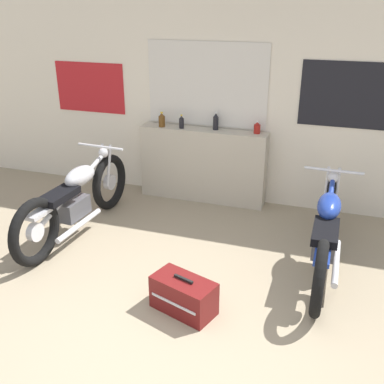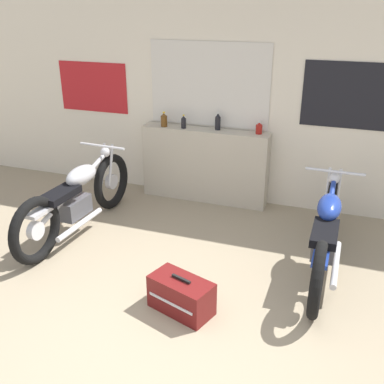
% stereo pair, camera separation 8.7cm
% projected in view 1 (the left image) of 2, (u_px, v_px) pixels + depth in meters
% --- Properties ---
extents(ground_plane, '(24.00, 24.00, 0.00)m').
position_uv_depth(ground_plane, '(157.00, 364.00, 3.52)').
color(ground_plane, gray).
extents(wall_back, '(10.00, 0.07, 2.80)m').
position_uv_depth(wall_back, '(250.00, 101.00, 5.84)').
color(wall_back, beige).
rests_on(wall_back, ground_plane).
extents(sill_counter, '(1.75, 0.28, 1.02)m').
position_uv_depth(sill_counter, '(203.00, 165.00, 6.21)').
color(sill_counter, '#B7AD99').
rests_on(sill_counter, ground_plane).
extents(bottle_leftmost, '(0.09, 0.09, 0.20)m').
position_uv_depth(bottle_leftmost, '(162.00, 120.00, 6.09)').
color(bottle_leftmost, '#5B3814').
rests_on(bottle_leftmost, sill_counter).
extents(bottle_left_center, '(0.07, 0.07, 0.19)m').
position_uv_depth(bottle_left_center, '(182.00, 122.00, 6.02)').
color(bottle_left_center, black).
rests_on(bottle_left_center, sill_counter).
extents(bottle_center, '(0.07, 0.07, 0.24)m').
position_uv_depth(bottle_center, '(216.00, 122.00, 5.95)').
color(bottle_center, black).
rests_on(bottle_center, sill_counter).
extents(bottle_right_center, '(0.08, 0.08, 0.16)m').
position_uv_depth(bottle_right_center, '(257.00, 128.00, 5.80)').
color(bottle_right_center, maroon).
rests_on(bottle_right_center, sill_counter).
extents(motorcycle_silver, '(0.64, 2.24, 0.93)m').
position_uv_depth(motorcycle_silver, '(76.00, 199.00, 5.33)').
color(motorcycle_silver, black).
rests_on(motorcycle_silver, ground_plane).
extents(motorcycle_blue, '(0.64, 2.26, 0.89)m').
position_uv_depth(motorcycle_blue, '(326.00, 232.00, 4.61)').
color(motorcycle_blue, black).
rests_on(motorcycle_blue, ground_plane).
extents(hard_case_darkred, '(0.64, 0.47, 0.35)m').
position_uv_depth(hard_case_darkred, '(184.00, 295.00, 4.06)').
color(hard_case_darkred, maroon).
rests_on(hard_case_darkred, ground_plane).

